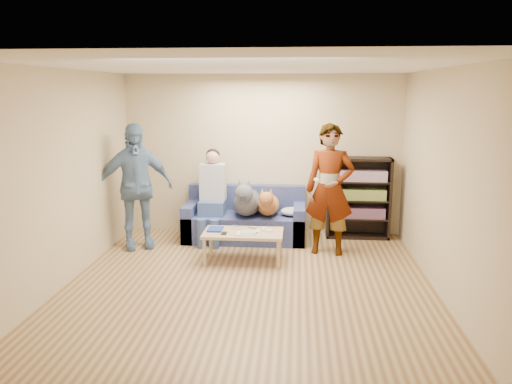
# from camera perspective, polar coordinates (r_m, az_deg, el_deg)

# --- Properties ---
(ground) EXTENTS (5.00, 5.00, 0.00)m
(ground) POSITION_cam_1_polar(r_m,az_deg,el_deg) (6.08, -0.97, -11.11)
(ground) COLOR brown
(ground) RESTS_ON ground
(ceiling) EXTENTS (5.00, 5.00, 0.00)m
(ceiling) POSITION_cam_1_polar(r_m,az_deg,el_deg) (5.62, -1.06, 14.17)
(ceiling) COLOR white
(ceiling) RESTS_ON ground
(wall_back) EXTENTS (4.50, 0.00, 4.50)m
(wall_back) POSITION_cam_1_polar(r_m,az_deg,el_deg) (8.17, 0.77, 4.24)
(wall_back) COLOR tan
(wall_back) RESTS_ON ground
(wall_front) EXTENTS (4.50, 0.00, 4.50)m
(wall_front) POSITION_cam_1_polar(r_m,az_deg,el_deg) (3.31, -5.45, -6.99)
(wall_front) COLOR tan
(wall_front) RESTS_ON ground
(wall_left) EXTENTS (0.00, 5.00, 5.00)m
(wall_left) POSITION_cam_1_polar(r_m,az_deg,el_deg) (6.34, -21.69, 1.26)
(wall_left) COLOR tan
(wall_left) RESTS_ON ground
(wall_right) EXTENTS (0.00, 5.00, 5.00)m
(wall_right) POSITION_cam_1_polar(r_m,az_deg,el_deg) (5.92, 21.20, 0.61)
(wall_right) COLOR tan
(wall_right) RESTS_ON ground
(blanket) EXTENTS (0.37, 0.31, 0.13)m
(blanket) POSITION_cam_1_polar(r_m,az_deg,el_deg) (7.78, 4.16, -2.24)
(blanket) COLOR #A5A5A9
(blanket) RESTS_ON sofa
(person_standing_right) EXTENTS (0.74, 0.53, 1.89)m
(person_standing_right) POSITION_cam_1_polar(r_m,az_deg,el_deg) (7.22, 8.42, 0.27)
(person_standing_right) COLOR gray
(person_standing_right) RESTS_ON ground
(person_standing_left) EXTENTS (1.19, 0.89, 1.88)m
(person_standing_left) POSITION_cam_1_polar(r_m,az_deg,el_deg) (7.62, -13.66, 0.63)
(person_standing_left) COLOR #698CA9
(person_standing_left) RESTS_ON ground
(held_controller) EXTENTS (0.07, 0.13, 0.03)m
(held_controller) POSITION_cam_1_polar(r_m,az_deg,el_deg) (6.98, 6.92, 1.39)
(held_controller) COLOR white
(held_controller) RESTS_ON person_standing_right
(notebook_blue) EXTENTS (0.20, 0.26, 0.03)m
(notebook_blue) POSITION_cam_1_polar(r_m,az_deg,el_deg) (7.03, -4.69, -4.26)
(notebook_blue) COLOR navy
(notebook_blue) RESTS_ON coffee_table
(papers) EXTENTS (0.26, 0.20, 0.02)m
(papers) POSITION_cam_1_polar(r_m,az_deg,el_deg) (6.82, -1.15, -4.74)
(papers) COLOR silver
(papers) RESTS_ON coffee_table
(magazine) EXTENTS (0.22, 0.17, 0.01)m
(magazine) POSITION_cam_1_polar(r_m,az_deg,el_deg) (6.84, -0.88, -4.59)
(magazine) COLOR #A9A387
(magazine) RESTS_ON coffee_table
(camera_silver) EXTENTS (0.11, 0.06, 0.05)m
(camera_silver) POSITION_cam_1_polar(r_m,az_deg,el_deg) (7.05, -2.34, -4.07)
(camera_silver) COLOR silver
(camera_silver) RESTS_ON coffee_table
(controller_a) EXTENTS (0.04, 0.13, 0.03)m
(controller_a) POSITION_cam_1_polar(r_m,az_deg,el_deg) (6.99, 0.90, -4.27)
(controller_a) COLOR white
(controller_a) RESTS_ON coffee_table
(controller_b) EXTENTS (0.09, 0.06, 0.03)m
(controller_b) POSITION_cam_1_polar(r_m,az_deg,el_deg) (6.91, 1.52, -4.46)
(controller_b) COLOR white
(controller_b) RESTS_ON coffee_table
(headphone_cup_a) EXTENTS (0.07, 0.07, 0.02)m
(headphone_cup_a) POSITION_cam_1_polar(r_m,az_deg,el_deg) (6.89, 0.16, -4.57)
(headphone_cup_a) COLOR white
(headphone_cup_a) RESTS_ON coffee_table
(headphone_cup_b) EXTENTS (0.07, 0.07, 0.02)m
(headphone_cup_b) POSITION_cam_1_polar(r_m,az_deg,el_deg) (6.96, 0.22, -4.38)
(headphone_cup_b) COLOR silver
(headphone_cup_b) RESTS_ON coffee_table
(pen_orange) EXTENTS (0.13, 0.06, 0.01)m
(pen_orange) POSITION_cam_1_polar(r_m,az_deg,el_deg) (6.78, -1.79, -4.90)
(pen_orange) COLOR #E15A1F
(pen_orange) RESTS_ON coffee_table
(pen_black) EXTENTS (0.13, 0.08, 0.01)m
(pen_black) POSITION_cam_1_polar(r_m,az_deg,el_deg) (7.09, -0.35, -4.15)
(pen_black) COLOR black
(pen_black) RESTS_ON coffee_table
(wallet) EXTENTS (0.07, 0.12, 0.02)m
(wallet) POSITION_cam_1_polar(r_m,az_deg,el_deg) (6.84, -3.68, -4.72)
(wallet) COLOR black
(wallet) RESTS_ON coffee_table
(sofa) EXTENTS (1.90, 0.85, 0.82)m
(sofa) POSITION_cam_1_polar(r_m,az_deg,el_deg) (7.99, -1.25, -3.38)
(sofa) COLOR #515B93
(sofa) RESTS_ON ground
(person_seated) EXTENTS (0.40, 0.73, 1.47)m
(person_seated) POSITION_cam_1_polar(r_m,az_deg,el_deg) (7.83, -5.04, -0.04)
(person_seated) COLOR #425692
(person_seated) RESTS_ON sofa
(dog_gray) EXTENTS (0.44, 1.27, 0.64)m
(dog_gray) POSITION_cam_1_polar(r_m,az_deg,el_deg) (7.73, -1.05, -1.04)
(dog_gray) COLOR #46484F
(dog_gray) RESTS_ON sofa
(dog_tan) EXTENTS (0.35, 1.14, 0.51)m
(dog_tan) POSITION_cam_1_polar(r_m,az_deg,el_deg) (7.75, 1.36, -1.39)
(dog_tan) COLOR #C7773C
(dog_tan) RESTS_ON sofa
(coffee_table) EXTENTS (1.10, 0.60, 0.42)m
(coffee_table) POSITION_cam_1_polar(r_m,az_deg,el_deg) (6.94, -1.48, -4.93)
(coffee_table) COLOR tan
(coffee_table) RESTS_ON ground
(bookshelf) EXTENTS (1.00, 0.34, 1.30)m
(bookshelf) POSITION_cam_1_polar(r_m,az_deg,el_deg) (8.14, 11.61, -0.45)
(bookshelf) COLOR black
(bookshelf) RESTS_ON ground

